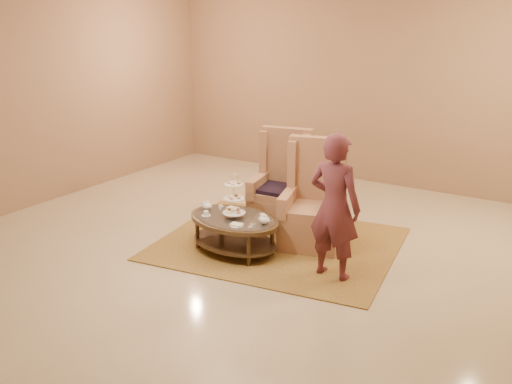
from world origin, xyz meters
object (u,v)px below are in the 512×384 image
Objects in this scene: armchair_left at (282,193)px; armchair_right at (313,210)px; tea_table at (234,224)px; person at (335,207)px.

armchair_right is (0.72, -0.41, 0.00)m from armchair_left.
tea_table is 0.98× the size of armchair_right.
armchair_left is at bearing 134.50° from armchair_right.
armchair_left is at bearing 97.42° from tea_table.
armchair_left is (0.00, 1.22, 0.08)m from tea_table.
person is (1.37, 0.02, 0.47)m from tea_table.
tea_table is at bearing 4.48° from person.
armchair_left is 0.98× the size of armchair_right.
armchair_right is (0.72, 0.80, 0.08)m from tea_table.
armchair_right is 1.09m from person.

